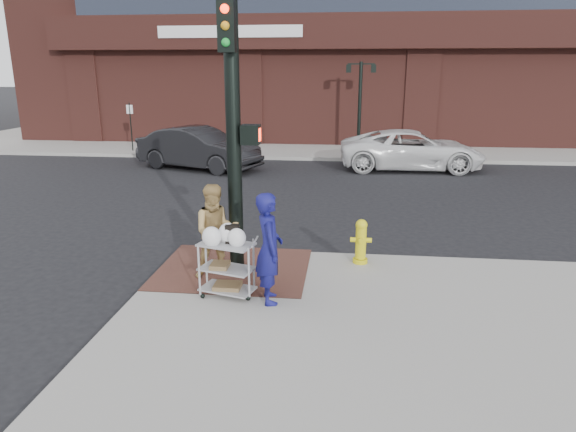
# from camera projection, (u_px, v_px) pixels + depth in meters

# --- Properties ---
(ground) EXTENTS (220.00, 220.00, 0.00)m
(ground) POSITION_uv_depth(u_px,v_px,m) (257.00, 298.00, 8.84)
(ground) COLOR black
(ground) RESTS_ON ground
(sidewalk_far) EXTENTS (65.00, 36.00, 0.15)m
(sidewalk_far) POSITION_uv_depth(u_px,v_px,m) (497.00, 122.00, 38.03)
(sidewalk_far) COLOR gray
(sidewalk_far) RESTS_ON ground
(brick_curb_ramp) EXTENTS (2.80, 2.40, 0.01)m
(brick_curb_ramp) POSITION_uv_depth(u_px,v_px,m) (233.00, 268.00, 9.72)
(brick_curb_ramp) COLOR #502F25
(brick_curb_ramp) RESTS_ON sidewalk_near
(lamp_post) EXTENTS (1.32, 0.22, 4.00)m
(lamp_post) POSITION_uv_depth(u_px,v_px,m) (360.00, 97.00, 23.19)
(lamp_post) COLOR black
(lamp_post) RESTS_ON sidewalk_far
(parking_sign) EXTENTS (0.05, 0.05, 2.20)m
(parking_sign) POSITION_uv_depth(u_px,v_px,m) (131.00, 127.00, 23.76)
(parking_sign) COLOR black
(parking_sign) RESTS_ON sidewalk_far
(traffic_signal_pole) EXTENTS (0.61, 0.51, 5.00)m
(traffic_signal_pole) POSITION_uv_depth(u_px,v_px,m) (234.00, 127.00, 8.85)
(traffic_signal_pole) COLOR black
(traffic_signal_pole) RESTS_ON sidewalk_near
(woman_blue) EXTENTS (0.59, 0.75, 1.81)m
(woman_blue) POSITION_uv_depth(u_px,v_px,m) (269.00, 248.00, 8.13)
(woman_blue) COLOR navy
(woman_blue) RESTS_ON sidewalk_near
(pedestrian_tan) EXTENTS (1.01, 0.90, 1.71)m
(pedestrian_tan) POSITION_uv_depth(u_px,v_px,m) (216.00, 231.00, 9.14)
(pedestrian_tan) COLOR tan
(pedestrian_tan) RESTS_ON sidewalk_near
(sedan_dark) EXTENTS (5.28, 3.40, 1.64)m
(sedan_dark) POSITION_uv_depth(u_px,v_px,m) (199.00, 148.00, 20.16)
(sedan_dark) COLOR black
(sedan_dark) RESTS_ON ground
(minivan_white) EXTENTS (5.61, 2.69, 1.54)m
(minivan_white) POSITION_uv_depth(u_px,v_px,m) (412.00, 150.00, 20.09)
(minivan_white) COLOR white
(minivan_white) RESTS_ON ground
(utility_cart) EXTENTS (0.98, 0.71, 1.22)m
(utility_cart) POSITION_uv_depth(u_px,v_px,m) (227.00, 264.00, 8.45)
(utility_cart) COLOR #97989C
(utility_cart) RESTS_ON sidewalk_near
(fire_hydrant) EXTENTS (0.41, 0.29, 0.88)m
(fire_hydrant) POSITION_uv_depth(u_px,v_px,m) (361.00, 241.00, 9.91)
(fire_hydrant) COLOR yellow
(fire_hydrant) RESTS_ON sidewalk_near
(newsbox_red) EXTENTS (0.52, 0.50, 1.01)m
(newsbox_red) POSITION_uv_depth(u_px,v_px,m) (185.00, 141.00, 23.63)
(newsbox_red) COLOR #9D2912
(newsbox_red) RESTS_ON sidewalk_far
(newsbox_yellow) EXTENTS (0.48, 0.45, 0.94)m
(newsbox_yellow) POSITION_uv_depth(u_px,v_px,m) (176.00, 140.00, 24.06)
(newsbox_yellow) COLOR yellow
(newsbox_yellow) RESTS_ON sidewalk_far
(newsbox_blue) EXTENTS (0.55, 0.51, 1.10)m
(newsbox_blue) POSITION_uv_depth(u_px,v_px,m) (178.00, 139.00, 23.68)
(newsbox_blue) COLOR #174096
(newsbox_blue) RESTS_ON sidewalk_far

